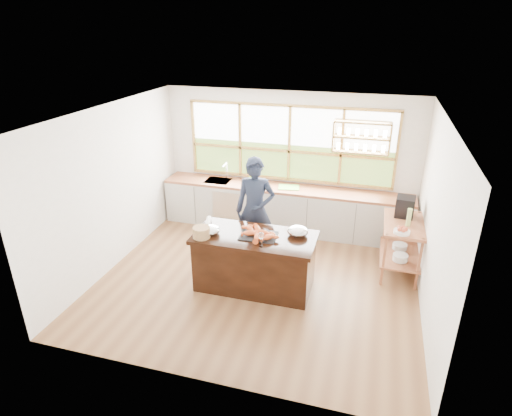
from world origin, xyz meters
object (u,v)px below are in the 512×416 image
at_px(cook, 255,210).
at_px(wicker_basket, 201,232).
at_px(island, 255,261).
at_px(espresso_machine, 405,207).

xyz_separation_m(cook, wicker_basket, (-0.51, -1.12, 0.06)).
xyz_separation_m(island, wicker_basket, (-0.75, -0.27, 0.53)).
distance_m(espresso_machine, wicker_basket, 3.37).
relative_size(cook, espresso_machine, 5.53).
relative_size(cook, wicker_basket, 7.15).
distance_m(cook, wicker_basket, 1.23).
bearing_deg(cook, wicker_basket, -122.11).
height_order(island, cook, cook).
height_order(island, wicker_basket, wicker_basket).
bearing_deg(espresso_machine, island, -141.81).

